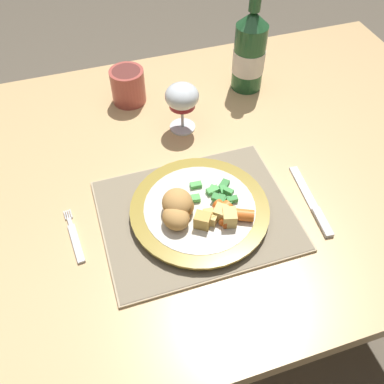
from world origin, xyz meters
TOP-DOWN VIEW (x-y plane):
  - ground_plane at (0.00, 0.00)m, footprint 6.00×6.00m
  - dining_table at (0.00, 0.00)m, footprint 1.59×0.90m
  - placemat at (0.05, -0.13)m, footprint 0.38×0.30m
  - dinner_plate at (0.06, -0.13)m, footprint 0.27×0.27m
  - breaded_croquettes at (0.02, -0.14)m, footprint 0.09×0.10m
  - green_beans_pile at (0.10, -0.12)m, footprint 0.10×0.09m
  - glazed_carrots at (0.11, -0.17)m, footprint 0.08×0.06m
  - fork at (-0.18, -0.12)m, footprint 0.03×0.13m
  - table_knife at (0.29, -0.18)m, footprint 0.03×0.19m
  - wine_glass at (0.11, 0.13)m, footprint 0.08×0.08m
  - bottle at (0.32, 0.24)m, footprint 0.08×0.08m
  - roast_potatoes at (0.08, -0.18)m, footprint 0.09×0.05m
  - drinking_cup at (0.01, 0.28)m, footprint 0.08×0.08m

SIDE VIEW (x-z plane):
  - ground_plane at x=0.00m, z-range 0.00..0.00m
  - dining_table at x=0.00m, z-range 0.29..1.03m
  - fork at x=-0.18m, z-range 0.74..0.75m
  - table_knife at x=0.29m, z-range 0.74..0.75m
  - placemat at x=0.05m, z-range 0.74..0.75m
  - dinner_plate at x=0.06m, z-range 0.75..0.77m
  - green_beans_pile at x=0.10m, z-range 0.76..0.78m
  - glazed_carrots at x=0.11m, z-range 0.76..0.79m
  - roast_potatoes at x=0.08m, z-range 0.76..0.79m
  - drinking_cup at x=0.01m, z-range 0.74..0.83m
  - breaded_croquettes at x=0.02m, z-range 0.76..0.81m
  - wine_glass at x=0.11m, z-range 0.77..0.89m
  - bottle at x=0.32m, z-range 0.71..0.97m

